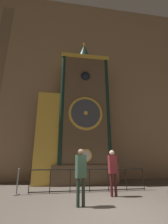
{
  "coord_description": "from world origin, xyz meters",
  "views": [
    {
      "loc": [
        -1.53,
        -4.83,
        1.61
      ],
      "look_at": [
        -0.07,
        4.99,
        4.52
      ],
      "focal_mm": 24.0,
      "sensor_mm": 36.0,
      "label": 1
    }
  ],
  "objects_px": {
    "visitor_far": "(113,168)",
    "stanchion_post": "(17,186)",
    "visitor_near": "(81,171)",
    "clock_tower": "(78,117)"
  },
  "relations": [
    {
      "from": "visitor_near",
      "to": "visitor_far",
      "type": "height_order",
      "value": "visitor_far"
    },
    {
      "from": "clock_tower",
      "to": "visitor_far",
      "type": "xyz_separation_m",
      "value": [
        1.18,
        -3.2,
        -2.99
      ]
    },
    {
      "from": "visitor_far",
      "to": "visitor_near",
      "type": "bearing_deg",
      "value": -149.56
    },
    {
      "from": "visitor_far",
      "to": "stanchion_post",
      "type": "bearing_deg",
      "value": 162.64
    },
    {
      "from": "visitor_far",
      "to": "stanchion_post",
      "type": "relative_size",
      "value": 1.72
    },
    {
      "from": "visitor_far",
      "to": "stanchion_post",
      "type": "distance_m",
      "value": 4.22
    },
    {
      "from": "visitor_near",
      "to": "visitor_far",
      "type": "distance_m",
      "value": 1.87
    },
    {
      "from": "stanchion_post",
      "to": "visitor_near",
      "type": "bearing_deg",
      "value": -37.85
    },
    {
      "from": "visitor_far",
      "to": "stanchion_post",
      "type": "xyz_separation_m",
      "value": [
        -4.06,
        0.89,
        -0.77
      ]
    },
    {
      "from": "clock_tower",
      "to": "stanchion_post",
      "type": "distance_m",
      "value": 5.27
    }
  ]
}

